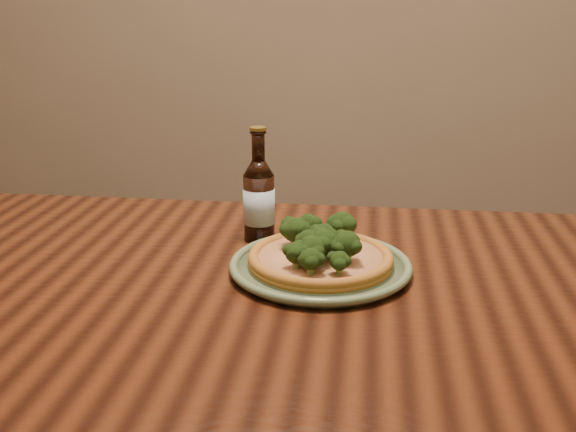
# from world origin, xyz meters

# --- Properties ---
(table) EXTENTS (1.60, 0.90, 0.75)m
(table) POSITION_xyz_m (0.00, 0.10, 0.66)
(table) COLOR #401D0D
(table) RESTS_ON ground
(plate) EXTENTS (0.29, 0.29, 0.02)m
(plate) POSITION_xyz_m (-0.02, 0.19, 0.76)
(plate) COLOR #637A54
(plate) RESTS_ON table
(pizza) EXTENTS (0.23, 0.23, 0.07)m
(pizza) POSITION_xyz_m (-0.02, 0.19, 0.78)
(pizza) COLOR #AF7127
(pizza) RESTS_ON plate
(beer_bottle) EXTENTS (0.06, 0.06, 0.21)m
(beer_bottle) POSITION_xyz_m (-0.14, 0.33, 0.83)
(beer_bottle) COLOR black
(beer_bottle) RESTS_ON table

